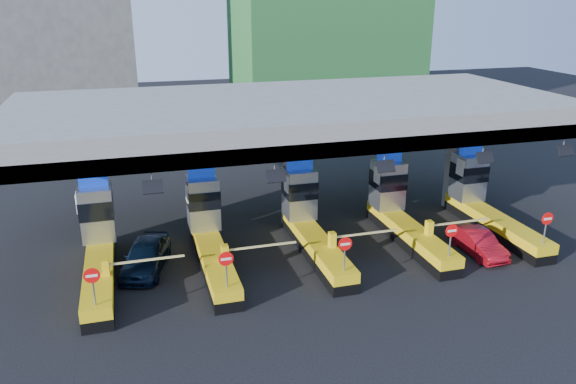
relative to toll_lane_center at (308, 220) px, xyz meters
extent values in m
plane|color=black|center=(0.00, -0.28, -1.40)|extent=(120.00, 120.00, 0.00)
cube|color=slate|center=(0.00, 2.72, 4.85)|extent=(28.00, 12.00, 1.50)
cube|color=#4C4C49|center=(0.00, -2.98, 4.45)|extent=(28.00, 0.60, 0.70)
cube|color=slate|center=(-10.00, 2.72, 1.35)|extent=(1.00, 1.00, 5.50)
cube|color=slate|center=(0.00, 2.72, 1.35)|extent=(1.00, 1.00, 5.50)
cube|color=slate|center=(10.00, 2.72, 1.35)|extent=(1.00, 1.00, 5.50)
cylinder|color=slate|center=(-7.50, -2.98, 3.85)|extent=(0.06, 0.06, 0.50)
cube|color=black|center=(-7.50, -3.18, 3.50)|extent=(0.80, 0.38, 0.54)
cylinder|color=slate|center=(-2.50, -2.98, 3.85)|extent=(0.06, 0.06, 0.50)
cube|color=black|center=(-2.50, -3.18, 3.50)|extent=(0.80, 0.38, 0.54)
cylinder|color=slate|center=(2.50, -2.98, 3.85)|extent=(0.06, 0.06, 0.50)
cube|color=black|center=(2.50, -3.18, 3.50)|extent=(0.80, 0.38, 0.54)
cylinder|color=slate|center=(7.50, -2.98, 3.85)|extent=(0.06, 0.06, 0.50)
cube|color=black|center=(7.50, -3.18, 3.50)|extent=(0.80, 0.38, 0.54)
cylinder|color=slate|center=(12.00, -2.98, 3.85)|extent=(0.06, 0.06, 0.50)
cube|color=black|center=(12.00, -3.18, 3.50)|extent=(0.80, 0.38, 0.54)
cube|color=black|center=(-10.00, -1.28, -1.15)|extent=(1.20, 8.00, 0.50)
cube|color=#E5B70C|center=(-10.00, -1.28, -0.65)|extent=(1.20, 8.00, 0.50)
cube|color=#9EA3A8|center=(-10.00, 1.52, 0.90)|extent=(1.50, 1.50, 2.60)
cube|color=black|center=(-10.00, 1.50, 1.20)|extent=(1.56, 1.56, 0.90)
cube|color=#0C2DBF|center=(-10.00, 1.52, 2.48)|extent=(1.30, 0.35, 0.55)
cube|color=white|center=(-10.80, 1.22, 1.60)|extent=(0.06, 0.70, 0.90)
cylinder|color=slate|center=(-10.00, -4.88, 0.25)|extent=(0.07, 0.07, 1.30)
cylinder|color=red|center=(-10.00, -4.91, 0.85)|extent=(0.60, 0.04, 0.60)
cube|color=white|center=(-10.00, -4.93, 0.85)|extent=(0.42, 0.02, 0.10)
cube|color=#E5B70C|center=(-9.65, -2.48, -0.05)|extent=(0.30, 0.35, 0.70)
cube|color=white|center=(-8.00, -2.48, 0.05)|extent=(3.20, 0.08, 0.08)
cube|color=black|center=(-5.00, -1.28, -1.15)|extent=(1.20, 8.00, 0.50)
cube|color=#E5B70C|center=(-5.00, -1.28, -0.65)|extent=(1.20, 8.00, 0.50)
cube|color=#9EA3A8|center=(-5.00, 1.52, 0.90)|extent=(1.50, 1.50, 2.60)
cube|color=black|center=(-5.00, 1.50, 1.20)|extent=(1.56, 1.56, 0.90)
cube|color=#0C2DBF|center=(-5.00, 1.52, 2.48)|extent=(1.30, 0.35, 0.55)
cube|color=white|center=(-5.80, 1.22, 1.60)|extent=(0.06, 0.70, 0.90)
cylinder|color=slate|center=(-5.00, -4.88, 0.25)|extent=(0.07, 0.07, 1.30)
cylinder|color=red|center=(-5.00, -4.91, 0.85)|extent=(0.60, 0.04, 0.60)
cube|color=white|center=(-5.00, -4.93, 0.85)|extent=(0.42, 0.02, 0.10)
cube|color=#E5B70C|center=(-4.65, -2.48, -0.05)|extent=(0.30, 0.35, 0.70)
cube|color=white|center=(-3.00, -2.48, 0.05)|extent=(3.20, 0.08, 0.08)
cube|color=black|center=(0.00, -1.28, -1.15)|extent=(1.20, 8.00, 0.50)
cube|color=#E5B70C|center=(0.00, -1.28, -0.65)|extent=(1.20, 8.00, 0.50)
cube|color=#9EA3A8|center=(0.00, 1.52, 0.90)|extent=(1.50, 1.50, 2.60)
cube|color=black|center=(0.00, 1.50, 1.20)|extent=(1.56, 1.56, 0.90)
cube|color=#0C2DBF|center=(0.00, 1.52, 2.48)|extent=(1.30, 0.35, 0.55)
cube|color=white|center=(-0.80, 1.22, 1.60)|extent=(0.06, 0.70, 0.90)
cylinder|color=slate|center=(0.00, -4.88, 0.25)|extent=(0.07, 0.07, 1.30)
cylinder|color=red|center=(0.00, -4.91, 0.85)|extent=(0.60, 0.04, 0.60)
cube|color=white|center=(0.00, -4.93, 0.85)|extent=(0.42, 0.02, 0.10)
cube|color=#E5B70C|center=(0.35, -2.48, -0.05)|extent=(0.30, 0.35, 0.70)
cube|color=white|center=(2.00, -2.48, 0.05)|extent=(3.20, 0.08, 0.08)
cube|color=black|center=(5.00, -1.28, -1.15)|extent=(1.20, 8.00, 0.50)
cube|color=#E5B70C|center=(5.00, -1.28, -0.65)|extent=(1.20, 8.00, 0.50)
cube|color=#9EA3A8|center=(5.00, 1.52, 0.90)|extent=(1.50, 1.50, 2.60)
cube|color=black|center=(5.00, 1.50, 1.20)|extent=(1.56, 1.56, 0.90)
cube|color=#0C2DBF|center=(5.00, 1.52, 2.48)|extent=(1.30, 0.35, 0.55)
cube|color=white|center=(4.20, 1.22, 1.60)|extent=(0.06, 0.70, 0.90)
cylinder|color=slate|center=(5.00, -4.88, 0.25)|extent=(0.07, 0.07, 1.30)
cylinder|color=red|center=(5.00, -4.91, 0.85)|extent=(0.60, 0.04, 0.60)
cube|color=white|center=(5.00, -4.93, 0.85)|extent=(0.42, 0.02, 0.10)
cube|color=#E5B70C|center=(5.35, -2.48, -0.05)|extent=(0.30, 0.35, 0.70)
cube|color=white|center=(7.00, -2.48, 0.05)|extent=(3.20, 0.08, 0.08)
cube|color=black|center=(10.00, -1.28, -1.15)|extent=(1.20, 8.00, 0.50)
cube|color=#E5B70C|center=(10.00, -1.28, -0.65)|extent=(1.20, 8.00, 0.50)
cube|color=#9EA3A8|center=(10.00, 1.52, 0.90)|extent=(1.50, 1.50, 2.60)
cube|color=black|center=(10.00, 1.50, 1.20)|extent=(1.56, 1.56, 0.90)
cube|color=#0C2DBF|center=(10.00, 1.52, 2.48)|extent=(1.30, 0.35, 0.55)
cube|color=white|center=(9.20, 1.22, 1.60)|extent=(0.06, 0.70, 0.90)
cylinder|color=slate|center=(10.00, -4.88, 0.25)|extent=(0.07, 0.07, 1.30)
cylinder|color=red|center=(10.00, -4.91, 0.85)|extent=(0.60, 0.04, 0.60)
cube|color=white|center=(10.00, -4.93, 0.85)|extent=(0.42, 0.02, 0.10)
cube|color=#E5B70C|center=(10.35, -2.48, -0.05)|extent=(0.30, 0.35, 0.70)
cube|color=white|center=(12.00, -2.48, 0.05)|extent=(3.20, 0.08, 0.08)
cube|color=#4C4C49|center=(-14.00, 35.72, 7.60)|extent=(14.00, 10.00, 18.00)
imported|color=black|center=(-7.99, -0.48, -0.67)|extent=(2.84, 4.56, 1.45)
imported|color=maroon|center=(7.67, -3.22, -0.81)|extent=(1.26, 3.58, 1.18)
camera|label=1|loc=(-8.16, -24.62, 10.64)|focal=35.00mm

